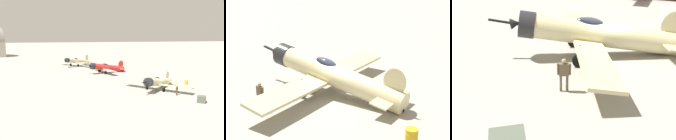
# 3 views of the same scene
# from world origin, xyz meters

# --- Properties ---
(ground_plane) EXTENTS (400.00, 400.00, 0.00)m
(ground_plane) POSITION_xyz_m (0.00, 0.00, 0.00)
(ground_plane) COLOR gray
(airplane_foreground) EXTENTS (10.31, 10.57, 2.99)m
(airplane_foreground) POSITION_xyz_m (-0.38, 0.36, 1.37)
(airplane_foreground) COLOR beige
(airplane_foreground) RESTS_ON ground_plane
(ground_crew_mechanic) EXTENTS (0.46, 0.51, 1.66)m
(ground_crew_mechanic) POSITION_xyz_m (-4.98, -1.23, 1.00)
(ground_crew_mechanic) COLOR brown
(ground_crew_mechanic) RESTS_ON ground_plane
(fuel_drum) EXTENTS (0.68, 0.68, 0.83)m
(fuel_drum) POSITION_xyz_m (2.67, -6.72, 0.41)
(fuel_drum) COLOR gold
(fuel_drum) RESTS_ON ground_plane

